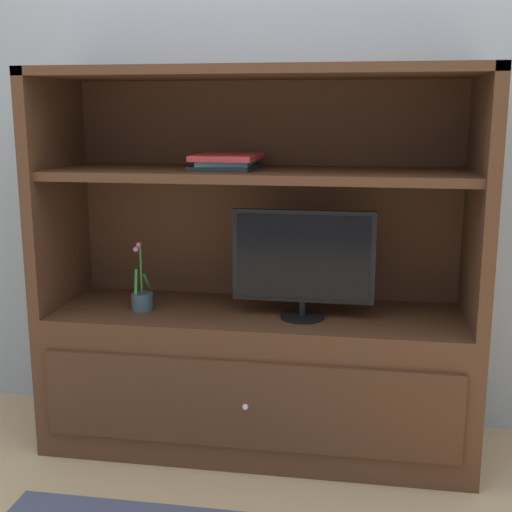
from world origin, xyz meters
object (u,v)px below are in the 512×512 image
at_px(potted_plant, 142,299).
at_px(magazine_stack, 227,162).
at_px(media_console, 258,335).
at_px(tv_monitor, 303,261).

relative_size(potted_plant, magazine_stack, 0.86).
relative_size(media_console, potted_plant, 6.14).
xyz_separation_m(media_console, tv_monitor, (0.19, -0.07, 0.35)).
distance_m(tv_monitor, magazine_stack, 0.51).
relative_size(media_console, tv_monitor, 3.13).
bearing_deg(potted_plant, magazine_stack, 10.68).
xyz_separation_m(potted_plant, magazine_stack, (0.36, 0.07, 0.58)).
xyz_separation_m(tv_monitor, potted_plant, (-0.68, 0.00, -0.19)).
xyz_separation_m(media_console, potted_plant, (-0.49, -0.07, 0.16)).
distance_m(media_console, potted_plant, 0.52).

